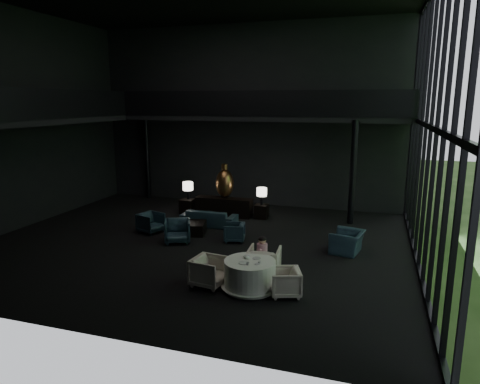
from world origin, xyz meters
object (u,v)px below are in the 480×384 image
(lounge_armchair_east, at_px, (234,232))
(child, at_px, (262,248))
(console, at_px, (224,207))
(dining_chair_north, at_px, (264,258))
(dining_chair_west, at_px, (209,269))
(dining_chair_east, at_px, (285,282))
(lounge_armchair_south, at_px, (177,229))
(window_armchair, at_px, (347,239))
(coffee_table, at_px, (192,228))
(dining_table, at_px, (250,276))
(lounge_armchair_west, at_px, (151,222))
(bronze_urn, at_px, (225,183))
(side_table_left, at_px, (187,206))
(sofa, at_px, (209,215))
(side_table_right, at_px, (261,211))
(table_lamp_left, at_px, (188,187))
(table_lamp_right, at_px, (262,193))

(lounge_armchair_east, bearing_deg, child, 21.20)
(console, relative_size, dining_chair_north, 2.49)
(dining_chair_west, bearing_deg, dining_chair_east, -81.63)
(dining_chair_east, bearing_deg, lounge_armchair_south, -143.31)
(window_armchair, relative_size, coffee_table, 1.13)
(dining_chair_north, xyz_separation_m, dining_chair_west, (-1.19, -1.08, -0.04))
(dining_table, distance_m, dining_chair_north, 0.98)
(dining_chair_east, bearing_deg, lounge_armchair_east, -164.46)
(coffee_table, bearing_deg, lounge_armchair_south, -94.36)
(lounge_armchair_west, relative_size, dining_table, 0.54)
(child, bearing_deg, bronze_urn, -61.38)
(lounge_armchair_west, bearing_deg, lounge_armchair_east, -72.77)
(side_table_left, xyz_separation_m, sofa, (1.55, -1.41, 0.12))
(console, relative_size, side_table_right, 4.23)
(table_lamp_left, xyz_separation_m, dining_chair_north, (4.74, -5.53, -0.65))
(table_lamp_left, distance_m, dining_table, 8.00)
(side_table_left, bearing_deg, bronze_urn, 8.93)
(table_lamp_right, bearing_deg, table_lamp_left, -177.94)
(table_lamp_right, height_order, lounge_armchair_west, table_lamp_right)
(bronze_urn, distance_m, lounge_armchair_south, 3.96)
(bronze_urn, xyz_separation_m, lounge_armchair_west, (-1.76, -3.12, -0.95))
(console, xyz_separation_m, lounge_armchair_south, (-0.34, -3.70, 0.09))
(console, relative_size, sofa, 1.11)
(table_lamp_left, bearing_deg, child, -49.50)
(coffee_table, relative_size, dining_chair_east, 1.32)
(sofa, relative_size, dining_chair_east, 3.06)
(table_lamp_left, bearing_deg, coffee_table, -63.29)
(side_table_right, height_order, child, child)
(lounge_armchair_west, relative_size, dining_chair_west, 0.92)
(side_table_left, distance_m, dining_chair_north, 7.21)
(lounge_armchair_east, distance_m, dining_chair_north, 3.03)
(table_lamp_left, xyz_separation_m, window_armchair, (6.80, -3.00, -0.67))
(side_table_right, relative_size, dining_chair_north, 0.59)
(lounge_armchair_west, bearing_deg, child, -99.31)
(side_table_left, xyz_separation_m, side_table_right, (3.20, 0.20, -0.02))
(lounge_armchair_south, bearing_deg, dining_table, -63.15)
(console, relative_size, table_lamp_right, 3.45)
(lounge_armchair_west, bearing_deg, coffee_table, -60.55)
(side_table_right, bearing_deg, table_lamp_right, 90.00)
(side_table_right, xyz_separation_m, sofa, (-1.65, -1.61, 0.14))
(side_table_left, xyz_separation_m, coffee_table, (1.34, -2.57, -0.10))
(table_lamp_left, bearing_deg, lounge_armchair_east, -44.58)
(bronze_urn, height_order, dining_chair_east, bronze_urn)
(table_lamp_right, relative_size, child, 1.10)
(dining_table, height_order, child, child)
(lounge_armchair_south, xyz_separation_m, dining_chair_east, (4.28, -2.89, -0.12))
(lounge_armchair_east, distance_m, window_armchair, 3.75)
(coffee_table, bearing_deg, table_lamp_right, 56.20)
(dining_chair_east, bearing_deg, dining_chair_west, -108.69)
(child, bearing_deg, dining_chair_west, 45.55)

